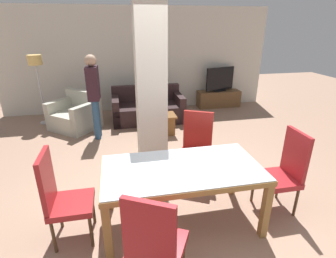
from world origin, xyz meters
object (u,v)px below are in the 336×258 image
Objects in this scene: dining_chair_far_right at (196,146)px; floor_lamp at (36,67)px; dining_chair_near_left at (154,243)px; coffee_table at (158,124)px; dining_chair_head_left at (61,196)px; dining_table at (182,178)px; bottle at (153,111)px; standing_person at (94,92)px; armchair at (76,116)px; sofa at (148,109)px; tv_screen at (220,80)px; tv_stand at (218,99)px; dining_chair_head_right at (284,170)px.

floor_lamp reaches higher than dining_chair_far_right.
dining_chair_near_left is 3.69m from coffee_table.
dining_chair_head_left is 3.18m from coffee_table.
dining_table is 2.82m from coffee_table.
bottle is at bearing -26.81° from floor_lamp.
standing_person is at bearing 175.32° from bottle.
standing_person reaches higher than bottle.
dining_chair_near_left reaches higher than armchair.
tv_screen reaches higher than sofa.
dining_table is 4.74m from floor_lamp.
standing_person reaches higher than tv_stand.
armchair reaches higher than dining_table.
dining_chair_far_right reaches higher than armchair.
dining_chair_far_right is 4.22× the size of bottle.
tv_screen is at bearing -161.53° from sofa.
dining_chair_near_left is 3.64m from bottle.
dining_chair_far_right is at bearing 167.77° from armchair.
dining_chair_head_right is 3.04m from bottle.
tv_screen is (3.86, 0.93, 0.51)m from armchair.
tv_screen is (2.17, 0.72, 0.51)m from sofa.
dining_chair_head_left is 1.00× the size of dining_chair_near_left.
dining_chair_head_left is (-1.77, -0.88, 0.00)m from dining_chair_far_right.
standing_person reaches higher than dining_chair_head_right.
dining_chair_far_right is 0.85× the size of armchair.
sofa is 0.95m from coffee_table.
tv_screen is at bearing 37.64° from bottle.
bottle is (1.68, -0.75, 0.24)m from armchair.
dining_chair_far_right is 1.96m from coffee_table.
sofa is (-0.37, 2.84, -0.29)m from dining_chair_far_right.
floor_lamp is at bearing 140.20° from dining_chair_near_left.
dining_table is at bearing -116.79° from tv_stand.
armchair is (-2.94, 3.52, -0.28)m from dining_chair_head_right.
floor_lamp is (-3.74, 4.02, 0.78)m from dining_chair_head_right.
dining_table is 1.43× the size of armchair.
standing_person is at bearing 176.48° from coffee_table.
sofa is at bearing -6.76° from floor_lamp.
dining_chair_far_right is at bearing 41.54° from standing_person.
floor_lamp is (-4.65, -0.43, 1.12)m from tv_stand.
tv_screen is at bearing -11.65° from dining_chair_head_right.
tv_stand is at bearing 141.27° from dining_chair_head_left.
sofa reaches higher than tv_stand.
dining_chair_head_left is 2.65m from dining_chair_head_right.
floor_lamp reaches higher than sofa.
tv_screen reaches higher than armchair.
armchair is 0.74× the size of standing_person.
coffee_table is 1.50m from standing_person.
tv_screen reaches higher than dining_chair_far_right.
tv_stand is at bearing -161.53° from sofa.
tv_screen is at bearing -89.84° from dining_chair_far_right.
coffee_table is 0.88× the size of tv_screen.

